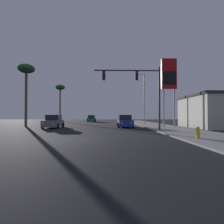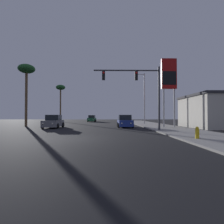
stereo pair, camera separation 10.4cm
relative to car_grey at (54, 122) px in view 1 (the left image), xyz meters
The scene contains 11 objects.
ground_plane 11.84m from the car_grey, 66.30° to the right, with size 120.00×120.00×0.00m, color black.
sidewalk_right 14.29m from the car_grey, ahead, with size 5.00×60.00×0.12m.
car_grey is the anchor object (origin of this frame).
car_blue 9.37m from the car_grey, ahead, with size 2.04×4.32×1.68m.
car_green 22.52m from the car_grey, 82.88° to the left, with size 2.04×4.34×1.68m.
traffic_light_mast 12.20m from the car_grey, 25.52° to the right, with size 6.81×0.36×6.50m.
street_lamp 16.35m from the car_grey, 31.67° to the left, with size 1.74×0.24×9.00m.
gas_station_sign 16.21m from the car_grey, ahead, with size 2.00×0.42×9.00m.
fire_hydrant 17.35m from the car_grey, 42.28° to the right, with size 0.24×0.34×0.76m.
palm_tree_far 25.03m from the car_grey, 103.42° to the left, with size 2.40×2.40×9.66m.
palm_tree_near 9.36m from the car_grey, 147.68° to the left, with size 2.40×2.40×9.19m.
Camera 1 is at (2.33, -11.93, 1.59)m, focal length 28.00 mm.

